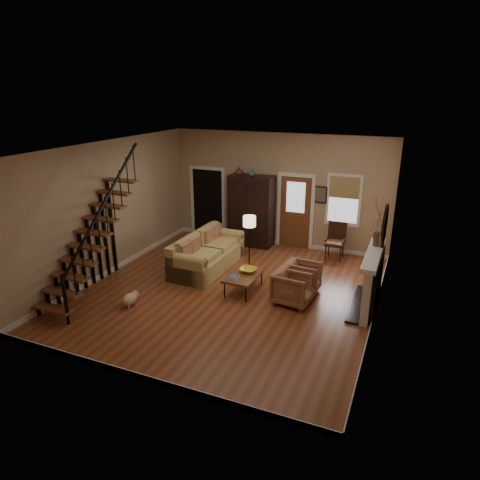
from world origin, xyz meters
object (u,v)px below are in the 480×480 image
at_px(armoire, 251,211).
at_px(side_chair, 335,242).
at_px(sofa, 208,253).
at_px(armchair_left, 294,287).
at_px(coffee_table, 244,282).
at_px(armchair_right, 301,279).
at_px(floor_lamp, 249,242).

distance_m(armoire, side_chair, 2.61).
bearing_deg(sofa, armchair_left, -18.88).
bearing_deg(coffee_table, armchair_right, 18.63).
bearing_deg(side_chair, armchair_right, -97.18).
bearing_deg(sofa, floor_lamp, 26.57).
bearing_deg(coffee_table, armchair_left, -4.39).
bearing_deg(floor_lamp, sofa, -154.60).
height_order(coffee_table, armchair_right, armchair_right).
height_order(armchair_right, floor_lamp, floor_lamp).
height_order(coffee_table, armchair_left, armchair_left).
bearing_deg(armchair_left, sofa, 75.57).
xyz_separation_m(armchair_left, floor_lamp, (-1.61, 1.41, 0.34)).
distance_m(sofa, armchair_left, 2.76).
distance_m(armchair_left, armchair_right, 0.52).
distance_m(coffee_table, floor_lamp, 1.46).
bearing_deg(sofa, armchair_right, -8.16).
distance_m(sofa, armchair_right, 2.65).
bearing_deg(floor_lamp, side_chair, 37.60).
bearing_deg(coffee_table, floor_lamp, 106.40).
height_order(sofa, coffee_table, sofa).
bearing_deg(armchair_left, coffee_table, 91.22).
bearing_deg(armoire, armchair_left, -54.34).
relative_size(armoire, armchair_left, 2.57).
bearing_deg(sofa, armoire, 81.58).
distance_m(armchair_left, side_chair, 2.92).
relative_size(coffee_table, side_chair, 1.10).
bearing_deg(coffee_table, side_chair, 61.09).
bearing_deg(side_chair, armchair_left, -96.41).
xyz_separation_m(sofa, armchair_right, (2.61, -0.43, -0.09)).
relative_size(floor_lamp, side_chair, 1.39).
xyz_separation_m(sofa, coffee_table, (1.36, -0.85, -0.23)).
height_order(sofa, floor_lamp, floor_lamp).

